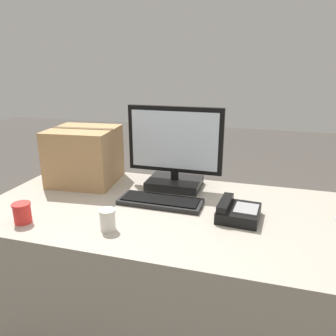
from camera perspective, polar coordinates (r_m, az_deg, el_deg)
name	(u,v)px	position (r m, az deg, el deg)	size (l,w,h in m)	color
ground_plane	(167,330)	(2.02, -0.12, -26.44)	(12.00, 12.00, 0.00)	#47423D
office_desk	(167,274)	(1.78, -0.13, -17.90)	(1.80, 0.90, 0.74)	#A89E8E
monitor	(175,155)	(1.79, 1.17, 2.32)	(0.52, 0.22, 0.45)	black
keyboard	(161,201)	(1.64, -1.30, -5.80)	(0.42, 0.16, 0.03)	black
desk_phone	(237,212)	(1.52, 11.97, -7.48)	(0.20, 0.21, 0.08)	black
paper_cup_left	(22,213)	(1.58, -24.05, -7.15)	(0.08, 0.08, 0.09)	red
paper_cup_right	(108,220)	(1.41, -10.47, -8.82)	(0.07, 0.07, 0.09)	white
cardboard_box	(85,155)	(1.95, -14.33, 2.13)	(0.39, 0.37, 0.32)	tan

